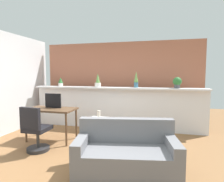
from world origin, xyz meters
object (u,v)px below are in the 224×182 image
Objects in this scene: potted_plant_0 at (61,82)px; side_cube_shelf at (98,129)px; potted_plant_1 at (98,81)px; potted_plant_3 at (177,82)px; vase_on_shelf at (99,114)px; potted_plant_2 at (136,80)px; office_chair at (36,132)px; desk at (51,112)px; tv_monitor at (53,101)px; couch at (126,154)px.

potted_plant_0 is 0.53× the size of side_cube_shelf.
potted_plant_1 is 2.12m from potted_plant_3.
vase_on_shelf is at bearing 86.17° from side_cube_shelf.
potted_plant_0 is at bearing 179.46° from potted_plant_3.
potted_plant_3 reaches higher than side_cube_shelf.
side_cube_shelf is at bearing -93.83° from vase_on_shelf.
potted_plant_2 is 1.53× the size of potted_plant_3.
potted_plant_1 is at bearing 70.80° from office_chair.
desk is 1.09m from vase_on_shelf.
tv_monitor is (0.46, -1.18, -0.39)m from potted_plant_0.
potted_plant_1 is 0.23× the size of couch.
couch is at bearing -56.84° from vase_on_shelf.
vase_on_shelf is at bearing -131.27° from potted_plant_2.
potted_plant_1 is 2.18× the size of vase_on_shelf.
potted_plant_1 is at bearing -178.94° from potted_plant_2.
potted_plant_2 is at bearing 47.88° from office_chair.
potted_plant_2 is at bearing 48.73° from vase_on_shelf.
potted_plant_3 is at bearing 23.34° from desk.
desk is at bearing 152.58° from couch.
potted_plant_3 is (1.05, -0.03, -0.04)m from potted_plant_2.
potted_plant_2 is 2.30m from desk.
vase_on_shelf is at bearing 16.40° from tv_monitor.
potted_plant_1 is (1.17, -0.02, 0.03)m from potted_plant_0.
office_chair is (-2.78, -1.89, -0.94)m from potted_plant_3.
potted_plant_1 reaches higher than vase_on_shelf.
tv_monitor is 0.79× the size of side_cube_shelf.
potted_plant_2 reaches higher than office_chair.
office_chair is at bearing -85.95° from tv_monitor.
potted_plant_2 is at bearing 93.28° from couch.
potted_plant_3 reaches higher than office_chair.
potted_plant_1 is 0.77× the size of side_cube_shelf.
potted_plant_2 is 1.64m from side_cube_shelf.
couch is (0.13, -2.26, -1.09)m from potted_plant_2.
office_chair reaches higher than desk.
vase_on_shelf is at bearing -70.46° from potted_plant_1.
potted_plant_2 is 0.39× the size of desk.
potted_plant_2 is at bearing 1.06° from potted_plant_1.
vase_on_shelf is (-0.77, -0.88, -0.78)m from potted_plant_2.
potted_plant_1 is 1.36× the size of potted_plant_3.
potted_plant_3 is 0.57× the size of side_cube_shelf.
potted_plant_1 reaches higher than potted_plant_3.
potted_plant_0 is 1.17m from potted_plant_1.
potted_plant_3 reaches higher than tv_monitor.
potted_plant_1 is 0.35× the size of desk.
potted_plant_0 is 2.03m from side_cube_shelf.
potted_plant_0 reaches higher than side_cube_shelf.
potted_plant_3 is 3.16m from desk.
couch is at bearing -43.49° from potted_plant_0.
potted_plant_0 is at bearing 109.83° from desk.
side_cube_shelf is (0.30, -0.90, -1.09)m from potted_plant_1.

